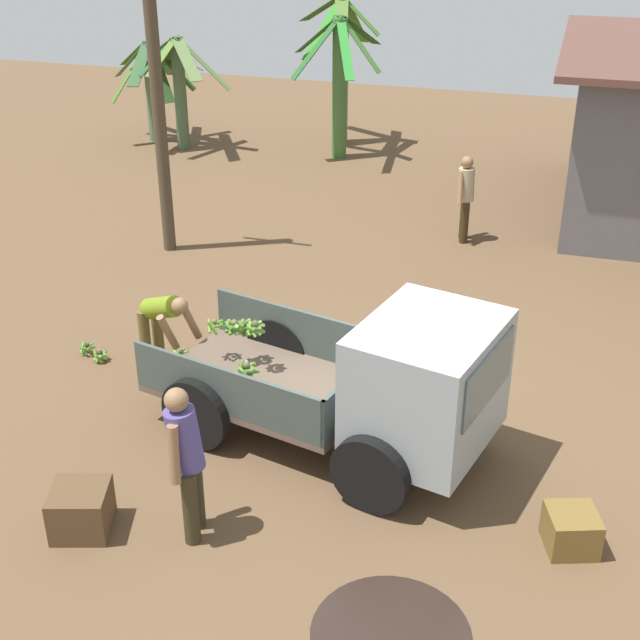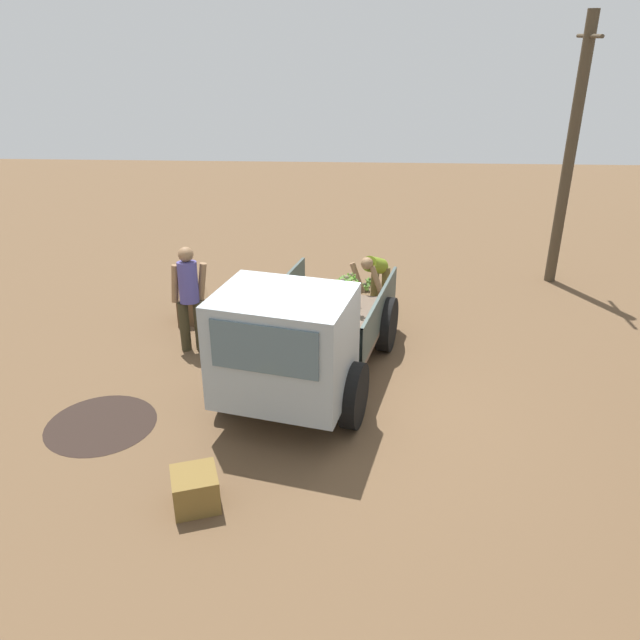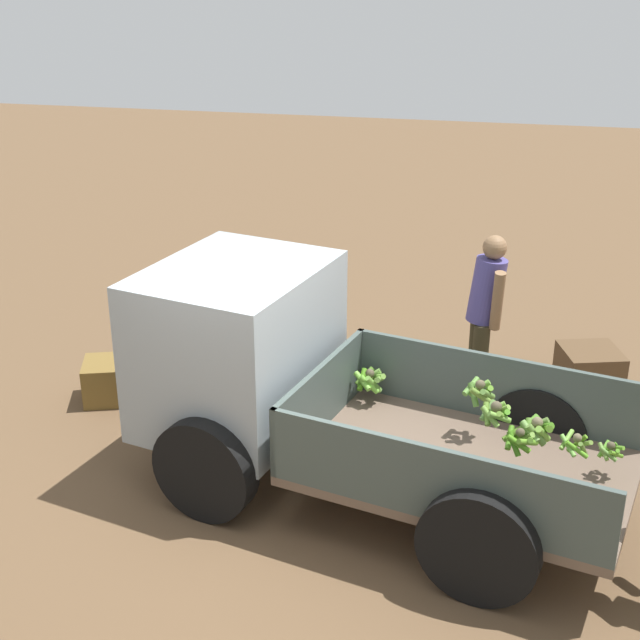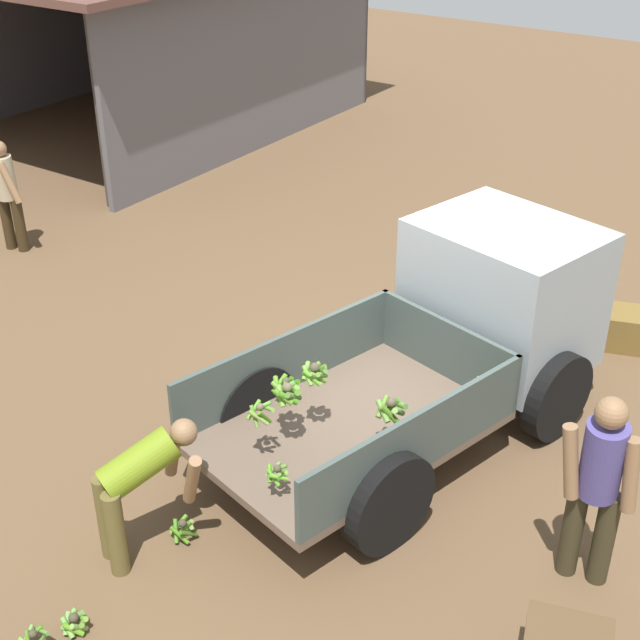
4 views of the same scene
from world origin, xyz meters
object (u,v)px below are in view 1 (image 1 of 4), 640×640
at_px(person_worker_loading, 162,318).
at_px(wooden_crate_1, 571,530).
at_px(cargo_truck, 388,386).
at_px(utility_pole, 158,101).
at_px(banana_bunch_on_ground_0, 87,348).
at_px(wooden_crate_0, 81,510).
at_px(banana_bunch_on_ground_1, 178,366).
at_px(banana_bunch_on_ground_2, 100,355).
at_px(person_foreground_visitor, 186,456).
at_px(person_bystander_near_shed, 465,195).

height_order(person_worker_loading, wooden_crate_1, person_worker_loading).
bearing_deg(wooden_crate_1, cargo_truck, 156.22).
xyz_separation_m(utility_pole, banana_bunch_on_ground_0, (0.53, -3.80, -2.53)).
distance_m(person_worker_loading, wooden_crate_0, 3.41).
bearing_deg(wooden_crate_1, utility_pole, 140.78).
height_order(banana_bunch_on_ground_0, banana_bunch_on_ground_1, banana_bunch_on_ground_1).
height_order(banana_bunch_on_ground_0, banana_bunch_on_ground_2, banana_bunch_on_ground_0).
relative_size(person_foreground_visitor, wooden_crate_0, 3.00).
height_order(cargo_truck, wooden_crate_0, cargo_truck).
relative_size(utility_pole, person_bystander_near_shed, 3.29).
bearing_deg(person_worker_loading, banana_bunch_on_ground_2, -145.26).
bearing_deg(banana_bunch_on_ground_1, utility_pole, 116.81).
distance_m(banana_bunch_on_ground_1, wooden_crate_1, 5.59).
bearing_deg(wooden_crate_1, person_worker_loading, 158.86).
height_order(person_foreground_visitor, wooden_crate_0, person_foreground_visitor).
xyz_separation_m(person_foreground_visitor, person_bystander_near_shed, (1.45, 8.71, -0.10)).
bearing_deg(banana_bunch_on_ground_2, banana_bunch_on_ground_1, 0.00).
bearing_deg(banana_bunch_on_ground_1, wooden_crate_0, -83.18).
bearing_deg(person_bystander_near_shed, utility_pole, 9.73).
bearing_deg(cargo_truck, utility_pole, 149.33).
bearing_deg(banana_bunch_on_ground_2, person_worker_loading, 9.94).
distance_m(person_foreground_visitor, person_worker_loading, 3.52).
bearing_deg(banana_bunch_on_ground_2, utility_pole, 101.54).
height_order(person_foreground_visitor, banana_bunch_on_ground_1, person_foreground_visitor).
bearing_deg(person_worker_loading, person_bystander_near_shed, 85.30).
height_order(cargo_truck, banana_bunch_on_ground_0, cargo_truck).
distance_m(person_foreground_visitor, banana_bunch_on_ground_1, 3.35).
bearing_deg(utility_pole, person_foreground_visitor, -62.98).
bearing_deg(banana_bunch_on_ground_0, banana_bunch_on_ground_2, -23.65).
bearing_deg(person_foreground_visitor, wooden_crate_0, 2.33).
distance_m(utility_pole, person_worker_loading, 4.56).
height_order(utility_pole, person_bystander_near_shed, utility_pole).
xyz_separation_m(utility_pole, person_foreground_visitor, (3.47, -6.80, -1.67)).
distance_m(cargo_truck, utility_pole, 7.29).
bearing_deg(banana_bunch_on_ground_1, person_bystander_near_shed, 63.24).
relative_size(banana_bunch_on_ground_0, banana_bunch_on_ground_2, 0.95).
bearing_deg(banana_bunch_on_ground_2, wooden_crate_0, -63.69).
xyz_separation_m(utility_pole, banana_bunch_on_ground_1, (1.98, -3.92, -2.52)).
xyz_separation_m(person_foreground_visitor, banana_bunch_on_ground_1, (-1.49, 2.88, -0.85)).
bearing_deg(person_foreground_visitor, banana_bunch_on_ground_0, -56.99).
height_order(person_worker_loading, wooden_crate_0, person_worker_loading).
height_order(utility_pole, banana_bunch_on_ground_0, utility_pole).
height_order(banana_bunch_on_ground_2, wooden_crate_1, wooden_crate_1).
bearing_deg(banana_bunch_on_ground_1, banana_bunch_on_ground_2, -180.00).
bearing_deg(cargo_truck, person_foreground_visitor, -117.48).
relative_size(cargo_truck, person_foreground_visitor, 2.49).
distance_m(person_foreground_visitor, banana_bunch_on_ground_2, 4.02).
height_order(cargo_truck, person_bystander_near_shed, cargo_truck).
bearing_deg(person_bystander_near_shed, banana_bunch_on_ground_0, 40.96).
xyz_separation_m(person_worker_loading, person_bystander_near_shed, (3.21, 5.67, 0.15)).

